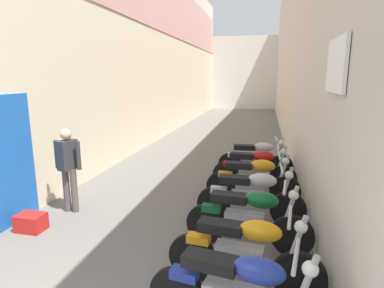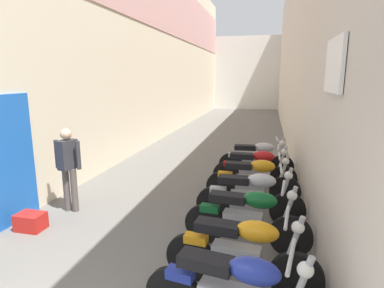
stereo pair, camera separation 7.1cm
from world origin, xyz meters
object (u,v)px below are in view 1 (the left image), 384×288
at_px(motorcycle_second, 244,251).
at_px(motorcycle_seventh, 256,158).
at_px(plastic_crate, 31,222).
at_px(motorcycle_fifth, 253,179).
at_px(motorcycle_third, 249,217).
at_px(pedestrian_mid_alley, 68,164).
at_px(motorcycle_sixth, 255,168).
at_px(motorcycle_fourth, 251,195).

bearing_deg(motorcycle_second, motorcycle_seventh, 90.00).
xyz_separation_m(motorcycle_second, plastic_crate, (-3.50, 0.74, -0.36)).
bearing_deg(motorcycle_fifth, motorcycle_third, -90.00).
bearing_deg(motorcycle_fifth, pedestrian_mid_alley, -160.56).
bearing_deg(pedestrian_mid_alley, motorcycle_sixth, 30.60).
distance_m(motorcycle_second, motorcycle_third, 0.95).
height_order(motorcycle_third, motorcycle_fifth, same).
distance_m(motorcycle_sixth, plastic_crate, 4.49).
bearing_deg(plastic_crate, motorcycle_second, -11.88).
relative_size(motorcycle_third, motorcycle_sixth, 1.00).
xyz_separation_m(motorcycle_sixth, motorcycle_seventh, (-0.00, 0.92, 0.00)).
bearing_deg(motorcycle_sixth, plastic_crate, -141.49).
xyz_separation_m(motorcycle_third, pedestrian_mid_alley, (-3.30, 0.62, 0.42)).
bearing_deg(motorcycle_seventh, motorcycle_fourth, -90.00).
relative_size(motorcycle_fourth, pedestrian_mid_alley, 1.18).
relative_size(motorcycle_third, plastic_crate, 4.20).
distance_m(motorcycle_second, motorcycle_fourth, 1.82).
relative_size(motorcycle_third, pedestrian_mid_alley, 1.18).
xyz_separation_m(motorcycle_third, motorcycle_fifth, (0.00, 1.78, 0.00)).
height_order(motorcycle_fourth, motorcycle_seventh, same).
bearing_deg(motorcycle_second, motorcycle_fifth, 90.00).
height_order(motorcycle_fourth, plastic_crate, motorcycle_fourth).
height_order(motorcycle_fourth, motorcycle_fifth, same).
relative_size(motorcycle_second, motorcycle_sixth, 1.00).
bearing_deg(motorcycle_sixth, motorcycle_second, -90.00).
xyz_separation_m(motorcycle_fifth, motorcycle_sixth, (-0.00, 0.79, 0.00)).
relative_size(motorcycle_seventh, pedestrian_mid_alley, 1.18).
relative_size(motorcycle_second, motorcycle_third, 1.00).
distance_m(motorcycle_fifth, plastic_crate, 4.05).
relative_size(motorcycle_sixth, pedestrian_mid_alley, 1.18).
xyz_separation_m(motorcycle_second, motorcycle_sixth, (0.00, 3.52, 0.00)).
distance_m(pedestrian_mid_alley, plastic_crate, 1.16).
relative_size(motorcycle_sixth, plastic_crate, 4.21).
distance_m(motorcycle_third, motorcycle_sixth, 2.57).
xyz_separation_m(motorcycle_fourth, motorcycle_sixth, (-0.00, 1.70, 0.00)).
bearing_deg(motorcycle_sixth, pedestrian_mid_alley, -149.40).
height_order(motorcycle_seventh, pedestrian_mid_alley, pedestrian_mid_alley).
xyz_separation_m(motorcycle_third, motorcycle_fourth, (0.00, 0.87, 0.00)).
bearing_deg(motorcycle_fifth, plastic_crate, -150.28).
distance_m(motorcycle_second, pedestrian_mid_alley, 3.67).
bearing_deg(plastic_crate, motorcycle_sixth, 38.51).
relative_size(motorcycle_third, motorcycle_seventh, 1.00).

